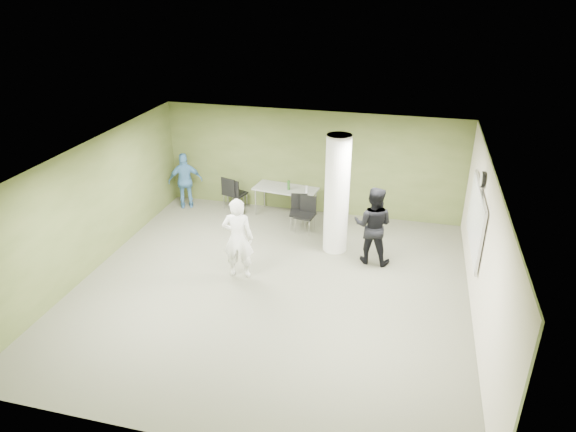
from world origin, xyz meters
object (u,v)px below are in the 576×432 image
(folding_table, at_px, (286,190))
(woman_white, at_px, (238,238))
(chair_back_left, at_px, (235,192))
(man_blue, at_px, (185,181))
(man_black, at_px, (373,225))

(folding_table, relative_size, woman_white, 0.97)
(woman_white, bearing_deg, chair_back_left, -77.37)
(folding_table, distance_m, man_blue, 2.82)
(man_blue, bearing_deg, folding_table, 157.96)
(man_black, relative_size, man_blue, 1.15)
(man_blue, bearing_deg, woman_white, 105.29)
(folding_table, height_order, woman_white, woman_white)
(chair_back_left, height_order, man_blue, man_blue)
(woman_white, distance_m, man_black, 3.00)
(chair_back_left, xyz_separation_m, man_blue, (-1.37, -0.17, 0.26))
(woman_white, xyz_separation_m, man_blue, (-2.59, 3.07, -0.12))
(chair_back_left, distance_m, woman_white, 3.48)
(folding_table, bearing_deg, chair_back_left, -173.77)
(chair_back_left, height_order, woman_white, woman_white)
(man_black, distance_m, man_blue, 5.57)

